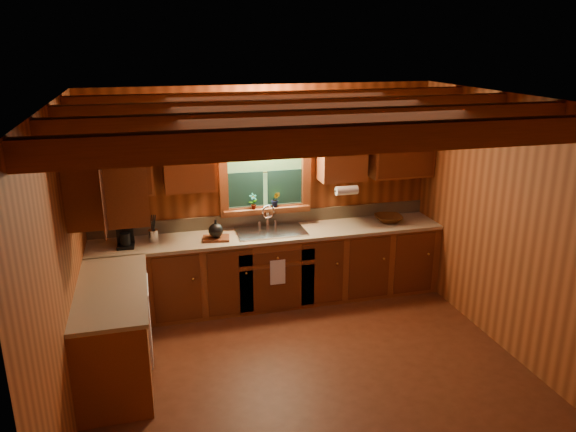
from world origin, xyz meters
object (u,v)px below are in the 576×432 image
(coffee_maker, at_px, (125,232))
(wicker_basket, at_px, (388,219))
(cutting_board, at_px, (216,238))
(sink, at_px, (271,235))

(coffee_maker, bearing_deg, wicker_basket, 3.55)
(coffee_maker, height_order, cutting_board, coffee_maker)
(coffee_maker, xyz_separation_m, cutting_board, (1.00, -0.06, -0.15))
(cutting_board, relative_size, wicker_basket, 0.88)
(sink, xyz_separation_m, cutting_board, (-0.67, -0.09, 0.06))
(sink, height_order, coffee_maker, coffee_maker)
(cutting_board, bearing_deg, wicker_basket, 10.75)
(sink, bearing_deg, coffee_maker, -178.77)
(wicker_basket, bearing_deg, coffee_maker, -179.54)
(sink, bearing_deg, cutting_board, -172.08)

